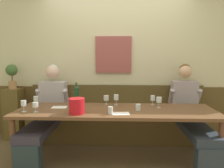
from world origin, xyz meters
TOP-DOWN VIEW (x-y plane):
  - ground_plane at (0.00, 0.00)m, footprint 6.80×6.80m
  - room_wall_back at (-0.00, 1.09)m, footprint 6.80×0.12m
  - wood_wainscot_panel at (0.00, 1.04)m, footprint 6.80×0.03m
  - wall_bench at (0.00, 0.83)m, footprint 2.98×0.42m
  - dining_table at (0.00, 0.13)m, footprint 2.68×0.80m
  - person_left_seat at (-1.07, 0.48)m, footprint 0.53×1.28m
  - person_right_seat at (1.11, 0.47)m, footprint 0.51×1.27m
  - ice_bucket at (-0.48, -0.11)m, footprint 0.20×0.20m
  - wine_bottle_green_tall at (-0.57, 0.33)m, footprint 0.07×0.07m
  - wine_glass_by_bottle at (0.54, 0.44)m, footprint 0.07×0.07m
  - wine_glass_left_end at (-1.19, -0.04)m, footprint 0.07×0.07m
  - wine_glass_right_end at (-1.14, 0.23)m, footprint 0.07×0.07m
  - wine_glass_center_rear at (-1.03, -0.05)m, footprint 0.07×0.07m
  - wine_glass_mid_right at (-0.15, 0.44)m, footprint 0.08×0.08m
  - wine_glass_near_bucket at (-0.00, 0.40)m, footprint 0.07×0.07m
  - wine_glass_mid_left at (0.60, 0.26)m, footprint 0.07×0.07m
  - water_tumbler_left at (0.30, 0.10)m, footprint 0.07×0.07m
  - water_tumbler_right at (-0.06, -0.11)m, footprint 0.06×0.06m
  - tasting_sheet_left_guest at (0.07, -0.09)m, footprint 0.22×0.16m
  - tasting_sheet_right_guest at (-0.80, 0.21)m, footprint 0.22×0.16m
  - corner_pedestal at (-1.79, 0.86)m, footprint 0.28×0.28m
  - potted_plant at (-1.79, 0.86)m, footprint 0.19×0.19m

SIDE VIEW (x-z plane):
  - ground_plane at x=0.00m, z-range -0.02..0.00m
  - wall_bench at x=0.00m, z-range -0.19..0.75m
  - corner_pedestal at x=-1.79m, z-range 0.00..0.88m
  - wood_wainscot_panel at x=0.00m, z-range 0.00..0.91m
  - person_right_seat at x=1.11m, z-range -0.02..1.30m
  - person_left_seat at x=-1.07m, z-range -0.01..1.29m
  - dining_table at x=0.00m, z-range 0.29..1.02m
  - tasting_sheet_left_guest at x=0.07m, z-range 0.73..0.73m
  - tasting_sheet_right_guest at x=-0.80m, z-range 0.73..0.73m
  - water_tumbler_left at x=0.30m, z-range 0.73..0.81m
  - water_tumbler_right at x=-0.06m, z-range 0.73..0.82m
  - wine_glass_center_rear at x=-1.03m, z-range 0.75..0.88m
  - wine_glass_mid_right at x=-0.15m, z-range 0.75..0.88m
  - wine_glass_by_bottle at x=0.54m, z-range 0.75..0.89m
  - ice_bucket at x=-0.48m, z-range 0.73..0.92m
  - wine_glass_right_end at x=-1.14m, z-range 0.75..0.90m
  - wine_glass_left_end at x=-1.19m, z-range 0.75..0.90m
  - wine_glass_near_bucket at x=0.00m, z-range 0.75..0.91m
  - wine_glass_mid_left at x=0.60m, z-range 0.76..0.91m
  - wine_bottle_green_tall at x=-0.57m, z-range 0.70..1.06m
  - potted_plant at x=-1.79m, z-range 0.93..1.36m
  - room_wall_back at x=0.00m, z-range 0.00..2.80m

